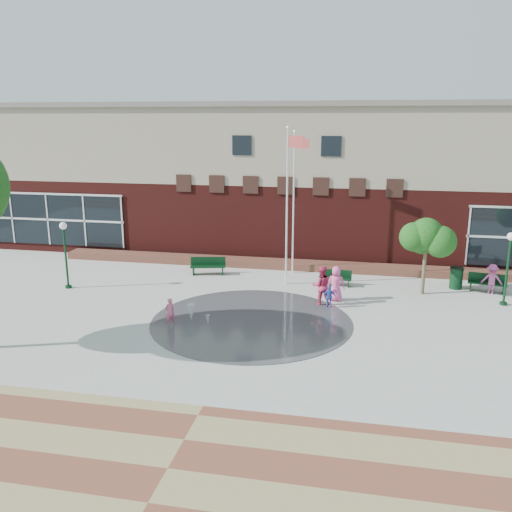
% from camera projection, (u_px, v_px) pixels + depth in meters
% --- Properties ---
extents(ground, '(120.00, 120.00, 0.00)m').
position_uv_depth(ground, '(235.00, 351.00, 19.80)').
color(ground, '#666056').
rests_on(ground, ground).
extents(plaza_concrete, '(46.00, 18.00, 0.01)m').
position_uv_depth(plaza_concrete, '(256.00, 314.00, 23.60)').
color(plaza_concrete, '#A8A8A0').
rests_on(plaza_concrete, ground).
extents(paver_band, '(46.00, 6.00, 0.01)m').
position_uv_depth(paver_band, '(168.00, 469.00, 13.14)').
color(paver_band, brown).
rests_on(paver_band, ground).
extents(splash_pad, '(8.40, 8.40, 0.01)m').
position_uv_depth(splash_pad, '(251.00, 322.00, 22.65)').
color(splash_pad, '#383A3D').
rests_on(splash_pad, ground).
extents(library_building, '(44.40, 10.40, 9.20)m').
position_uv_depth(library_building, '(296.00, 176.00, 35.26)').
color(library_building, '#4B1512').
rests_on(library_building, ground).
extents(flower_bed, '(26.00, 1.20, 0.40)m').
position_uv_depth(flower_bed, '(282.00, 268.00, 30.82)').
color(flower_bed, maroon).
rests_on(flower_bed, ground).
extents(flagpole_left, '(0.86, 0.36, 7.69)m').
position_uv_depth(flagpole_left, '(294.00, 196.00, 28.68)').
color(flagpole_left, white).
rests_on(flagpole_left, ground).
extents(flagpole_right, '(0.90, 0.46, 7.92)m').
position_uv_depth(flagpole_right, '(288.00, 199.00, 26.66)').
color(flagpole_right, white).
rests_on(flagpole_right, ground).
extents(lamp_left, '(0.36, 0.36, 3.37)m').
position_uv_depth(lamp_left, '(65.00, 248.00, 26.63)').
color(lamp_left, black).
rests_on(lamp_left, ground).
extents(lamp_right, '(0.36, 0.36, 3.38)m').
position_uv_depth(lamp_right, '(508.00, 261.00, 24.16)').
color(lamp_right, black).
rests_on(lamp_right, ground).
extents(bench_left, '(1.96, 0.92, 0.95)m').
position_uv_depth(bench_left, '(208.00, 269.00, 29.41)').
color(bench_left, black).
rests_on(bench_left, ground).
extents(bench_mid, '(1.63, 0.46, 0.82)m').
position_uv_depth(bench_mid, '(335.00, 281.00, 27.42)').
color(bench_mid, black).
rests_on(bench_mid, ground).
extents(bench_right, '(1.85, 0.79, 0.90)m').
position_uv_depth(bench_right, '(487.00, 286.00, 26.48)').
color(bench_right, black).
rests_on(bench_right, ground).
extents(trash_can, '(0.67, 0.67, 1.09)m').
position_uv_depth(trash_can, '(456.00, 278.00, 26.94)').
color(trash_can, black).
rests_on(trash_can, ground).
extents(tree_mid, '(2.46, 2.46, 4.14)m').
position_uv_depth(tree_mid, '(427.00, 233.00, 25.49)').
color(tree_mid, '#4A3F2C').
rests_on(tree_mid, ground).
extents(water_jet_a, '(0.36, 0.36, 0.71)m').
position_uv_depth(water_jet_a, '(191.00, 321.00, 22.74)').
color(water_jet_a, white).
rests_on(water_jet_a, ground).
extents(water_jet_b, '(0.18, 0.18, 0.41)m').
position_uv_depth(water_jet_b, '(208.00, 325.00, 22.27)').
color(water_jet_b, white).
rests_on(water_jet_b, ground).
extents(child_splash, '(0.50, 0.49, 1.16)m').
position_uv_depth(child_splash, '(170.00, 312.00, 22.17)').
color(child_splash, '#EF628D').
rests_on(child_splash, ground).
extents(adult_red, '(1.01, 0.87, 1.82)m').
position_uv_depth(adult_red, '(321.00, 286.00, 24.53)').
color(adult_red, '#C72E55').
rests_on(adult_red, ground).
extents(adult_pink, '(0.83, 0.55, 1.67)m').
position_uv_depth(adult_pink, '(336.00, 284.00, 25.06)').
color(adult_pink, '#EF569E').
rests_on(adult_pink, ground).
extents(child_blue, '(0.62, 0.27, 1.05)m').
position_uv_depth(child_blue, '(329.00, 297.00, 24.19)').
color(child_blue, blue).
rests_on(child_blue, ground).
extents(person_bench, '(1.04, 0.71, 1.49)m').
position_uv_depth(person_bench, '(492.00, 279.00, 26.08)').
color(person_bench, '#C64D96').
rests_on(person_bench, ground).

